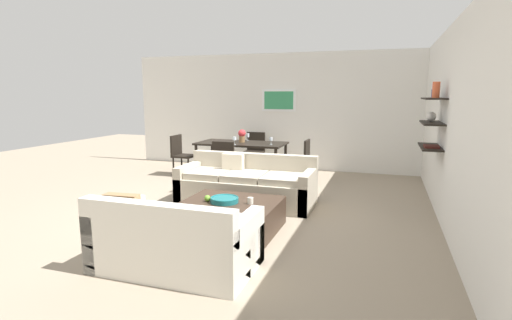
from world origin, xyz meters
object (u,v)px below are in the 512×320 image
(dining_chair_left_near, at_px, (181,152))
(wine_glass_head, at_px, (248,136))
(dining_table, at_px, (241,146))
(wine_glass_right_near, at_px, (271,139))
(dining_chair_right_near, at_px, (301,159))
(centerpiece_vase, at_px, (242,135))
(candle_jar, at_px, (250,201))
(decorative_bowl, at_px, (224,200))
(loveseat_white, at_px, (174,241))
(dining_chair_head, at_px, (254,149))
(wine_glass_foot, at_px, (234,139))
(apple_on_coffee_table, at_px, (207,198))
(coffee_table, at_px, (231,215))
(sofa_beige, at_px, (247,186))
(dining_chair_foot, at_px, (226,160))

(dining_chair_left_near, xyz_separation_m, wine_glass_head, (1.33, 0.61, 0.35))
(dining_table, xyz_separation_m, wine_glass_right_near, (0.68, -0.11, 0.17))
(dining_chair_right_near, relative_size, wine_glass_right_near, 5.93)
(centerpiece_vase, bearing_deg, candle_jar, -67.83)
(decorative_bowl, bearing_deg, loveseat_white, -92.10)
(centerpiece_vase, bearing_deg, wine_glass_right_near, -13.34)
(dining_chair_head, bearing_deg, wine_glass_right_near, -55.08)
(wine_glass_foot, height_order, wine_glass_head, wine_glass_foot)
(candle_jar, bearing_deg, apple_on_coffee_table, -172.93)
(loveseat_white, bearing_deg, dining_chair_left_near, 118.20)
(candle_jar, distance_m, dining_chair_head, 4.21)
(candle_jar, height_order, wine_glass_head, wine_glass_head)
(wine_glass_right_near, bearing_deg, coffee_table, -83.78)
(apple_on_coffee_table, relative_size, wine_glass_right_near, 0.57)
(sofa_beige, height_order, dining_chair_head, dining_chair_head)
(candle_jar, distance_m, wine_glass_foot, 3.07)
(sofa_beige, xyz_separation_m, dining_chair_foot, (-0.79, 1.01, 0.21))
(dining_chair_left_near, relative_size, wine_glass_head, 5.65)
(decorative_bowl, height_order, wine_glass_right_near, wine_glass_right_near)
(candle_jar, bearing_deg, dining_chair_left_near, 131.83)
(coffee_table, relative_size, wine_glass_right_near, 8.36)
(wine_glass_head, bearing_deg, apple_on_coffee_table, -78.65)
(wine_glass_right_near, bearing_deg, candle_jar, -78.61)
(apple_on_coffee_table, distance_m, dining_chair_left_near, 3.64)
(dining_chair_right_near, relative_size, dining_chair_left_near, 1.00)
(candle_jar, height_order, dining_chair_head, dining_chair_head)
(candle_jar, bearing_deg, dining_chair_foot, 119.65)
(loveseat_white, bearing_deg, wine_glass_head, 100.76)
(dining_chair_right_near, bearing_deg, loveseat_white, -95.77)
(sofa_beige, xyz_separation_m, coffee_table, (0.22, -1.24, -0.10))
(dining_table, bearing_deg, decorative_bowl, -73.33)
(sofa_beige, bearing_deg, apple_on_coffee_table, -92.73)
(sofa_beige, height_order, dining_chair_left_near, dining_chair_left_near)
(wine_glass_right_near, height_order, wine_glass_head, wine_glass_head)
(apple_on_coffee_table, height_order, wine_glass_right_near, wine_glass_right_near)
(coffee_table, height_order, dining_chair_head, dining_chair_head)
(sofa_beige, distance_m, dining_chair_right_near, 1.76)
(wine_glass_foot, bearing_deg, dining_chair_foot, -90.00)
(wine_glass_right_near, relative_size, centerpiece_vase, 0.55)
(coffee_table, height_order, apple_on_coffee_table, apple_on_coffee_table)
(decorative_bowl, height_order, dining_chair_foot, dining_chair_foot)
(decorative_bowl, xyz_separation_m, dining_chair_left_near, (-2.29, 2.98, 0.09))
(apple_on_coffee_table, relative_size, dining_table, 0.05)
(dining_chair_right_near, xyz_separation_m, wine_glass_foot, (-1.33, -0.19, 0.37))
(dining_chair_head, distance_m, wine_glass_right_near, 1.25)
(dining_chair_right_near, relative_size, wine_glass_head, 5.65)
(loveseat_white, distance_m, dining_table, 4.50)
(coffee_table, relative_size, wine_glass_foot, 7.49)
(coffee_table, bearing_deg, wine_glass_foot, 110.43)
(candle_jar, xyz_separation_m, centerpiece_vase, (-1.30, 3.19, 0.48))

